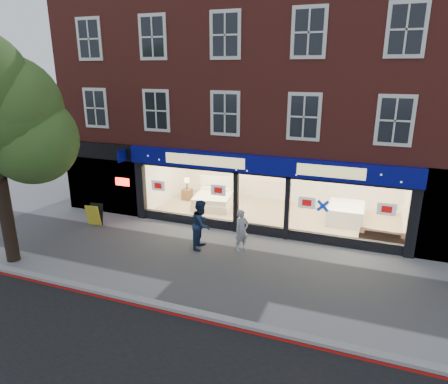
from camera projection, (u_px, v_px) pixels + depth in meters
The scene contains 12 objects.
ground at pixel (235, 268), 13.46m from camera, with size 120.00×120.00×0.00m, color gray.
kerb_line at pixel (197, 320), 10.70m from camera, with size 60.00×0.10×0.01m, color #8C0A07.
kerb_stone at pixel (200, 314), 10.86m from camera, with size 60.00×0.25×0.12m, color gray.
showroom_floor at pixel (274, 215), 18.13m from camera, with size 11.00×4.50×0.10m, color tan.
building at pixel (288, 63), 17.66m from camera, with size 19.00×8.26×10.30m.
display_bed at pixel (214, 199), 19.16m from camera, with size 2.10×2.41×1.22m.
bedside_table at pixel (187, 194), 20.10m from camera, with size 0.45×0.45×0.55m, color brown.
mattress_stack at pixel (346, 213), 17.21m from camera, with size 1.50×1.89×0.74m.
sofa at pixel (382, 235), 15.28m from camera, with size 1.66×0.65×0.49m, color black.
a_board at pixel (95, 215), 17.03m from camera, with size 0.61×0.39×0.94m, color gold.
pedestrian_grey at pixel (242, 230), 14.56m from camera, with size 0.58×0.38×1.58m, color #9A9CA1.
pedestrian_blue at pixel (202, 224), 14.76m from camera, with size 0.91×0.71×1.87m, color #182743.
Camera 1 is at (3.97, -11.42, 6.47)m, focal length 32.00 mm.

